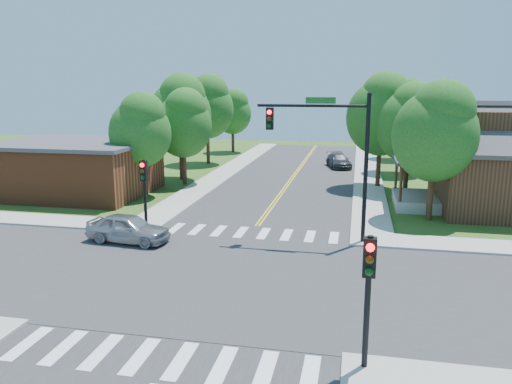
% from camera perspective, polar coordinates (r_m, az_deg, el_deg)
% --- Properties ---
extents(ground, '(100.00, 100.00, 0.00)m').
position_cam_1_polar(ground, '(20.28, -4.14, -9.76)').
color(ground, '#304F18').
rests_on(ground, ground).
extents(road_ns, '(10.00, 90.00, 0.04)m').
position_cam_1_polar(road_ns, '(20.27, -4.14, -9.71)').
color(road_ns, '#2D2D30').
rests_on(road_ns, ground).
extents(road_ew, '(90.00, 10.00, 0.04)m').
position_cam_1_polar(road_ew, '(20.27, -4.14, -9.70)').
color(road_ew, '#2D2D30').
rests_on(road_ew, ground).
extents(intersection_patch, '(10.20, 10.20, 0.06)m').
position_cam_1_polar(intersection_patch, '(20.28, -4.14, -9.76)').
color(intersection_patch, '#2D2D30').
rests_on(intersection_patch, ground).
extents(sidewalk_nw, '(40.00, 40.00, 0.14)m').
position_cam_1_polar(sidewalk_nw, '(40.58, -19.82, 0.79)').
color(sidewalk_nw, '#9E9B93').
rests_on(sidewalk_nw, ground).
extents(crosswalk_north, '(8.85, 2.00, 0.01)m').
position_cam_1_polar(crosswalk_north, '(25.95, -0.44, -4.68)').
color(crosswalk_north, white).
rests_on(crosswalk_north, ground).
extents(crosswalk_south, '(8.85, 2.00, 0.01)m').
position_cam_1_polar(crosswalk_south, '(14.99, -10.87, -18.16)').
color(crosswalk_south, white).
rests_on(crosswalk_south, ground).
extents(centerline, '(0.30, 90.00, 0.01)m').
position_cam_1_polar(centerline, '(20.26, -4.14, -9.64)').
color(centerline, yellow).
rests_on(centerline, ground).
extents(signal_mast_ne, '(5.30, 0.42, 7.20)m').
position_cam_1_polar(signal_mast_ne, '(23.87, 8.50, 5.50)').
color(signal_mast_ne, black).
rests_on(signal_mast_ne, ground).
extents(signal_pole_se, '(0.34, 0.42, 3.80)m').
position_cam_1_polar(signal_pole_se, '(13.40, 12.74, -9.59)').
color(signal_pole_se, black).
rests_on(signal_pole_se, ground).
extents(signal_pole_nw, '(0.34, 0.42, 3.80)m').
position_cam_1_polar(signal_pole_nw, '(26.47, -12.68, 1.19)').
color(signal_pole_nw, black).
rests_on(signal_pole_nw, ground).
extents(building_nw, '(10.40, 8.40, 3.73)m').
position_cam_1_polar(building_nw, '(37.24, -19.96, 2.65)').
color(building_nw, brown).
rests_on(building_nw, ground).
extents(tree_e_a, '(4.65, 4.41, 7.90)m').
position_cam_1_polar(tree_e_a, '(29.29, 19.96, 6.76)').
color(tree_e_a, '#382314').
rests_on(tree_e_a, ground).
extents(tree_e_b, '(4.61, 4.38, 7.83)m').
position_cam_1_polar(tree_e_b, '(36.25, 17.26, 7.77)').
color(tree_e_b, '#382314').
rests_on(tree_e_b, ground).
extents(tree_e_c, '(4.78, 4.54, 8.12)m').
position_cam_1_polar(tree_e_c, '(44.65, 16.82, 8.77)').
color(tree_e_c, '#382314').
rests_on(tree_e_c, ground).
extents(tree_e_d, '(4.36, 4.15, 7.42)m').
position_cam_1_polar(tree_e_d, '(53.36, 16.35, 8.77)').
color(tree_e_d, '#382314').
rests_on(tree_e_d, ground).
extents(tree_w_a, '(4.22, 4.01, 7.17)m').
position_cam_1_polar(tree_w_a, '(34.70, -13.03, 7.11)').
color(tree_w_a, '#382314').
rests_on(tree_w_a, ground).
extents(tree_w_b, '(5.01, 4.76, 8.51)m').
position_cam_1_polar(tree_w_b, '(40.59, -8.61, 9.22)').
color(tree_w_b, '#382314').
rests_on(tree_w_b, ground).
extents(tree_w_c, '(5.07, 4.82, 8.63)m').
position_cam_1_polar(tree_w_c, '(48.71, -5.52, 9.85)').
color(tree_w_c, '#382314').
rests_on(tree_w_c, ground).
extents(tree_w_d, '(4.23, 4.02, 7.19)m').
position_cam_1_polar(tree_w_d, '(57.11, -2.62, 9.28)').
color(tree_w_d, '#382314').
rests_on(tree_w_d, ground).
extents(tree_house, '(5.04, 4.78, 8.56)m').
position_cam_1_polar(tree_house, '(37.79, 14.25, 8.83)').
color(tree_house, '#382314').
rests_on(tree_house, ground).
extents(tree_bldg, '(4.35, 4.13, 7.39)m').
position_cam_1_polar(tree_bldg, '(38.38, -8.25, 7.97)').
color(tree_bldg, '#382314').
rests_on(tree_bldg, ground).
extents(car_silver, '(2.57, 4.48, 1.40)m').
position_cam_1_polar(car_silver, '(25.09, -14.40, -4.10)').
color(car_silver, '#A6A7AD').
rests_on(car_silver, ground).
extents(car_dgrey, '(3.89, 5.19, 1.25)m').
position_cam_1_polar(car_dgrey, '(46.98, 9.43, 3.50)').
color(car_dgrey, '#313336').
rests_on(car_dgrey, ground).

